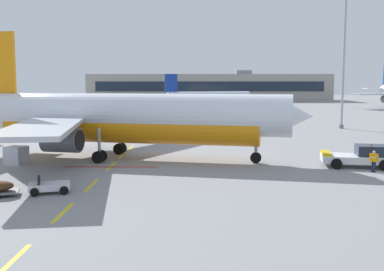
% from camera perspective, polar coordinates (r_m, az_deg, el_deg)
% --- Properties ---
extents(ground, '(400.00, 400.00, 0.00)m').
position_cam_1_polar(ground, '(59.17, 14.95, -0.64)').
color(ground, gray).
extents(apron_paint_markings, '(8.00, 96.82, 0.01)m').
position_cam_1_polar(apron_paint_markings, '(55.74, -6.98, -0.89)').
color(apron_paint_markings, yellow).
rests_on(apron_paint_markings, ground).
extents(airliner_foreground, '(34.69, 34.01, 12.20)m').
position_cam_1_polar(airliner_foreground, '(44.08, -8.45, 2.24)').
color(airliner_foreground, silver).
rests_on(airliner_foreground, ground).
extents(pushback_tug, '(6.36, 3.89, 2.08)m').
position_cam_1_polar(pushback_tug, '(42.21, 20.11, -2.45)').
color(pushback_tug, silver).
rests_on(pushback_tug, ground).
extents(airliner_mid_left, '(25.78, 24.72, 9.29)m').
position_cam_1_polar(airliner_mid_left, '(122.29, 1.98, 4.66)').
color(airliner_mid_left, silver).
rests_on(airliner_mid_left, ground).
extents(ground_crew_worker, '(0.61, 0.43, 1.77)m').
position_cam_1_polar(ground_crew_worker, '(39.97, 21.58, -2.84)').
color(ground_crew_worker, '#191E38').
rests_on(ground_crew_worker, ground).
extents(uld_cargo_container, '(1.97, 1.94, 1.60)m').
position_cam_1_polar(uld_cargo_container, '(43.71, -20.92, -2.32)').
color(uld_cargo_container, '#B7BCC6').
rests_on(uld_cargo_container, ground).
extents(apron_light_mast_far, '(1.80, 1.80, 25.50)m').
position_cam_1_polar(apron_light_mast_far, '(76.09, 18.42, 12.76)').
color(apron_light_mast_far, slate).
rests_on(apron_light_mast_far, ground).
extents(terminal_satellite, '(91.83, 23.53, 11.74)m').
position_cam_1_polar(terminal_satellite, '(182.68, 2.07, 5.98)').
color(terminal_satellite, '#9E998E').
rests_on(terminal_satellite, ground).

